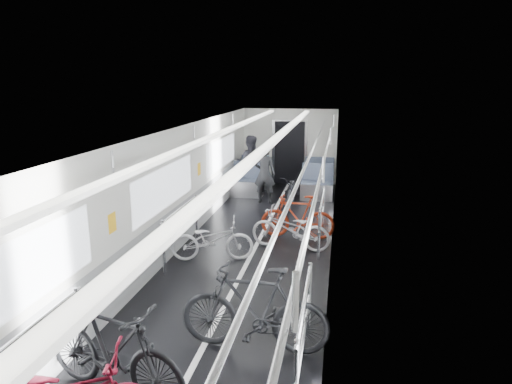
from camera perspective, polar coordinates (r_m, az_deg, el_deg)
car_shell at (r=9.71m, az=0.82°, el=1.05°), size 3.02×14.01×2.41m
bike_left_mid at (r=5.22m, az=-17.46°, el=-18.26°), size 1.90×0.99×1.10m
bike_left_far at (r=8.53m, az=-5.52°, el=-5.93°), size 1.61×0.86×0.80m
bike_right_near at (r=5.74m, az=-0.17°, el=-14.37°), size 1.87×0.56×1.12m
bike_right_mid at (r=9.05m, az=4.30°, el=-4.63°), size 1.65×0.79×0.83m
bike_right_far at (r=9.67m, az=5.23°, el=-3.09°), size 1.58×0.46×0.94m
bike_aisle at (r=12.26m, az=4.55°, el=0.26°), size 0.55×1.57×0.82m
person_standing at (r=12.37m, az=1.08°, el=2.28°), size 0.59×0.39×1.60m
person_seated at (r=13.69m, az=-0.77°, el=3.58°), size 0.89×0.73×1.69m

